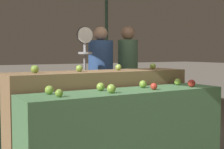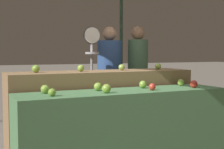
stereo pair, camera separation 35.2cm
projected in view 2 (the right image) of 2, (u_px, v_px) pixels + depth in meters
name	position (u px, v px, depth m)	size (l,w,h in m)	color
display_counter_front	(125.00, 131.00, 3.30)	(2.27, 0.55, 0.86)	#4C7A4C
display_counter_back	(102.00, 113.00, 3.84)	(2.27, 0.55, 1.04)	olive
apple_front_0	(52.00, 92.00, 2.84)	(0.07, 0.07, 0.07)	#7AA338
apple_front_1	(106.00, 89.00, 3.06)	(0.09, 0.09, 0.09)	#84AD3D
apple_front_2	(152.00, 87.00, 3.29)	(0.07, 0.07, 0.07)	red
apple_front_3	(194.00, 84.00, 3.51)	(0.09, 0.09, 0.09)	#B72D23
apple_front_4	(45.00, 89.00, 3.03)	(0.08, 0.08, 0.08)	#84AD3D
apple_front_5	(98.00, 87.00, 3.26)	(0.09, 0.09, 0.09)	#84AD3D
apple_front_6	(143.00, 84.00, 3.48)	(0.09, 0.09, 0.09)	#7AA338
apple_front_7	(181.00, 83.00, 3.72)	(0.08, 0.08, 0.08)	#84AD3D
apple_back_0	(36.00, 69.00, 3.46)	(0.09, 0.09, 0.09)	#7AA338
apple_back_1	(81.00, 68.00, 3.68)	(0.08, 0.08, 0.08)	#84AD3D
apple_back_2	(122.00, 67.00, 3.92)	(0.08, 0.08, 0.08)	#8EB247
apple_back_3	(158.00, 66.00, 4.13)	(0.08, 0.08, 0.08)	#8EB247
produce_scale	(92.00, 59.00, 4.50)	(0.25, 0.20, 1.63)	#99999E
person_vendor_at_scale	(110.00, 72.00, 4.94)	(0.42, 0.42, 1.67)	#2D2D38
person_customer_left	(138.00, 69.00, 5.12)	(0.34, 0.34, 1.69)	#2D2D38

